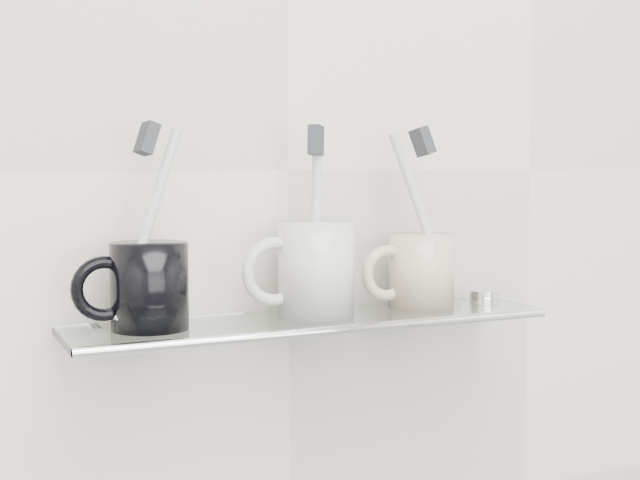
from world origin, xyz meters
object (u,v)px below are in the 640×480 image
mug_center (316,269)px  mug_right (421,271)px  mug_left (150,286)px  shelf_glass (312,321)px

mug_center → mug_right: mug_center is taller
mug_left → mug_right: bearing=-11.8°
mug_right → mug_left: bearing=-165.8°
mug_right → mug_center: bearing=-165.8°
mug_left → mug_right: 0.30m
mug_left → mug_right: mug_left is taller
mug_left → mug_center: mug_center is taller
shelf_glass → mug_left: bearing=178.3°
shelf_glass → mug_center: bearing=36.7°
mug_center → mug_right: bearing=-3.9°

